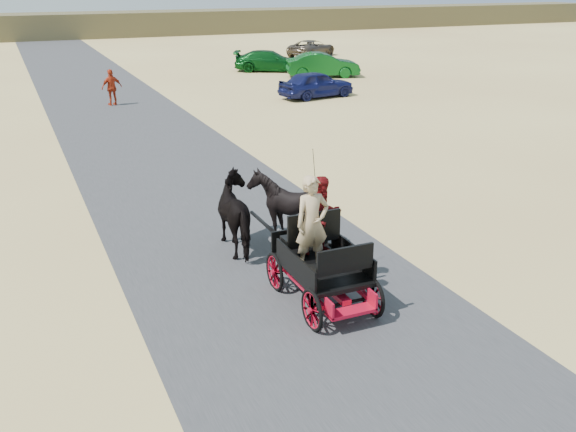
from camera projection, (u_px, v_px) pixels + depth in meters
name	position (u px, v px, depth m)	size (l,w,h in m)	color
ground	(324.00, 329.00, 11.37)	(140.00, 140.00, 0.00)	tan
road	(324.00, 329.00, 11.37)	(6.00, 140.00, 0.01)	#38383A
ridge_far	(45.00, 26.00, 64.08)	(140.00, 6.00, 2.40)	brown
carriage	(322.00, 284.00, 12.24)	(1.30, 2.40, 0.72)	black
horse_left	(241.00, 214.00, 14.43)	(0.91, 2.01, 1.70)	black
horse_right	(285.00, 207.00, 14.85)	(1.37, 1.54, 1.70)	black
driver_man	(312.00, 223.00, 11.77)	(0.66, 0.43, 1.80)	tan
passenger_woman	(323.00, 215.00, 12.47)	(0.77, 0.60, 1.58)	#660C0F
pedestrian	(112.00, 87.00, 30.79)	(1.01, 0.42, 1.73)	#B12E14
car_a	(316.00, 84.00, 32.86)	(1.61, 4.00, 1.36)	navy
car_b	(323.00, 65.00, 39.53)	(1.56, 4.48, 1.48)	#0C4C19
car_c	(270.00, 61.00, 42.01)	(1.87, 4.60, 1.33)	#0C4C19
car_d	(312.00, 48.00, 49.87)	(2.07, 4.49, 1.25)	brown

